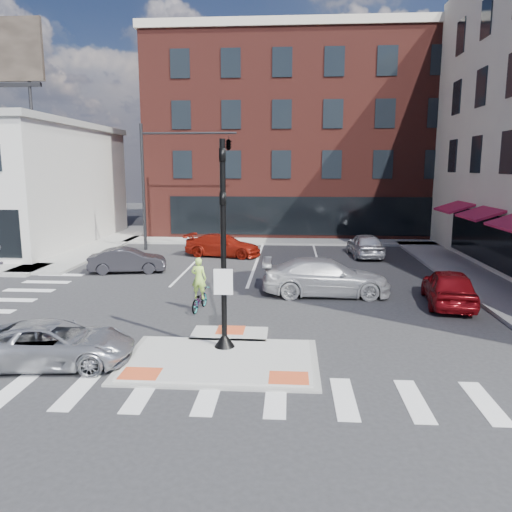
# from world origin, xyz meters

# --- Properties ---
(ground) EXTENTS (120.00, 120.00, 0.00)m
(ground) POSITION_xyz_m (0.00, 0.00, 0.00)
(ground) COLOR #28282B
(ground) RESTS_ON ground
(refuge_island) EXTENTS (5.40, 4.65, 0.13)m
(refuge_island) POSITION_xyz_m (0.00, -0.26, 0.05)
(refuge_island) COLOR gray
(refuge_island) RESTS_ON ground
(sidewalk_e) EXTENTS (3.00, 24.00, 0.15)m
(sidewalk_e) POSITION_xyz_m (10.80, 10.00, 0.07)
(sidewalk_e) COLOR gray
(sidewalk_e) RESTS_ON ground
(sidewalk_n) EXTENTS (26.00, 3.00, 0.15)m
(sidewalk_n) POSITION_xyz_m (3.00, 22.00, 0.07)
(sidewalk_n) COLOR gray
(sidewalk_n) RESTS_ON ground
(building_n) EXTENTS (24.40, 18.40, 15.50)m
(building_n) POSITION_xyz_m (3.00, 31.99, 7.80)
(building_n) COLOR #531F1A
(building_n) RESTS_ON ground
(building_far_left) EXTENTS (10.00, 12.00, 10.00)m
(building_far_left) POSITION_xyz_m (-4.00, 52.00, 5.00)
(building_far_left) COLOR slate
(building_far_left) RESTS_ON ground
(building_far_right) EXTENTS (12.00, 12.00, 12.00)m
(building_far_right) POSITION_xyz_m (9.00, 54.00, 6.00)
(building_far_right) COLOR brown
(building_far_right) RESTS_ON ground
(signal_pole) EXTENTS (0.60, 0.60, 5.98)m
(signal_pole) POSITION_xyz_m (0.00, 0.40, 2.36)
(signal_pole) COLOR black
(signal_pole) RESTS_ON refuge_island
(mast_arm_signal) EXTENTS (6.10, 2.24, 8.00)m
(mast_arm_signal) POSITION_xyz_m (-3.47, 18.00, 6.21)
(mast_arm_signal) COLOR black
(mast_arm_signal) RESTS_ON ground
(silver_suv) EXTENTS (4.51, 2.43, 1.20)m
(silver_suv) POSITION_xyz_m (-4.50, -1.00, 0.60)
(silver_suv) COLOR #ABADB2
(silver_suv) RESTS_ON ground
(red_sedan) EXTENTS (2.30, 4.45, 1.45)m
(red_sedan) POSITION_xyz_m (8.09, 5.86, 0.72)
(red_sedan) COLOR maroon
(red_sedan) RESTS_ON ground
(white_pickup) EXTENTS (5.37, 2.29, 1.54)m
(white_pickup) POSITION_xyz_m (3.41, 7.11, 0.77)
(white_pickup) COLOR silver
(white_pickup) RESTS_ON ground
(bg_car_dark) EXTENTS (4.02, 2.08, 1.26)m
(bg_car_dark) POSITION_xyz_m (-6.38, 11.00, 0.63)
(bg_car_dark) COLOR #2B2A30
(bg_car_dark) RESTS_ON ground
(bg_car_silver) EXTENTS (1.96, 4.31, 1.43)m
(bg_car_silver) POSITION_xyz_m (6.40, 16.44, 0.72)
(bg_car_silver) COLOR silver
(bg_car_silver) RESTS_ON ground
(bg_car_red) EXTENTS (4.87, 2.74, 1.33)m
(bg_car_red) POSITION_xyz_m (-2.15, 16.00, 0.67)
(bg_car_red) COLOR maroon
(bg_car_red) RESTS_ON ground
(cyclist) EXTENTS (0.77, 1.63, 2.02)m
(cyclist) POSITION_xyz_m (-1.50, 4.50, 0.68)
(cyclist) COLOR #3F3F44
(cyclist) RESTS_ON ground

